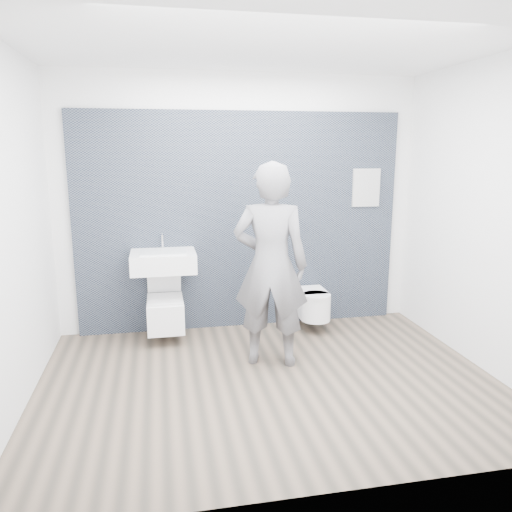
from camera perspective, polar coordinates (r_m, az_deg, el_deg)
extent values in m
plane|color=brown|center=(4.54, 1.51, -14.06)|extent=(4.00, 4.00, 0.00)
plane|color=silver|center=(5.57, -1.80, 5.97)|extent=(4.00, 0.00, 4.00)
plane|color=silver|center=(2.70, 8.65, -1.05)|extent=(4.00, 0.00, 4.00)
plane|color=silver|center=(4.16, -26.36, 2.51)|extent=(0.00, 3.00, 3.00)
plane|color=silver|center=(4.95, 24.89, 4.03)|extent=(0.00, 3.00, 3.00)
plane|color=white|center=(4.14, 1.74, 23.22)|extent=(4.00, 4.00, 0.00)
cube|color=black|center=(5.87, -1.66, -7.78)|extent=(3.60, 0.06, 2.40)
cube|color=white|center=(5.29, -10.54, -0.61)|extent=(0.67, 0.50, 0.20)
cube|color=silver|center=(5.25, -10.58, 0.37)|extent=(0.47, 0.33, 0.03)
cylinder|color=silver|center=(5.44, -10.64, 1.71)|extent=(0.02, 0.02, 0.17)
cylinder|color=silver|center=(5.37, -10.67, 2.37)|extent=(0.02, 0.11, 0.02)
cylinder|color=silver|center=(5.55, -10.51, -1.77)|extent=(0.04, 0.04, 0.13)
cube|color=white|center=(5.42, -10.30, -6.50)|extent=(0.38, 0.55, 0.32)
cylinder|color=silver|center=(5.34, -10.35, -5.18)|extent=(0.27, 0.27, 0.03)
cube|color=white|center=(5.33, -10.36, -4.90)|extent=(0.36, 0.44, 0.02)
cube|color=white|center=(5.45, -10.47, -2.40)|extent=(0.36, 0.18, 0.37)
cube|color=silver|center=(5.68, -10.30, -6.85)|extent=(0.10, 0.06, 0.08)
cube|color=white|center=(5.74, 6.27, -5.35)|extent=(0.33, 0.38, 0.27)
cylinder|color=white|center=(5.57, 6.85, -5.93)|extent=(0.33, 0.33, 0.27)
cube|color=white|center=(5.67, 6.38, -3.98)|extent=(0.31, 0.36, 0.03)
cylinder|color=white|center=(5.51, 6.95, -4.50)|extent=(0.31, 0.31, 0.03)
cube|color=silver|center=(5.92, 5.78, -5.78)|extent=(0.09, 0.06, 0.08)
cube|color=white|center=(6.22, 11.80, -6.88)|extent=(0.32, 0.03, 0.43)
imported|color=slate|center=(4.59, 1.68, -1.10)|extent=(0.80, 0.64, 1.90)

